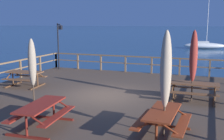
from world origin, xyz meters
The scene contains 12 objects.
ground_plane centered at (0.00, 0.00, 0.00)m, with size 600.00×600.00×0.00m, color navy.
wooden_deck centered at (0.00, 0.00, 0.31)m, with size 12.64×12.29×0.61m, color brown.
railing_waterside_far centered at (0.00, 5.99, 1.36)m, with size 12.44×0.10×1.09m.
picnic_table_mid_right centered at (3.82, 0.39, 1.18)m, with size 2.03×1.41×0.78m.
picnic_table_back_right centered at (3.21, -3.70, 1.17)m, with size 1.48×1.96×0.78m.
picnic_table_mid_left centered at (-4.52, 0.24, 1.17)m, with size 1.91×1.54×0.78m.
picnic_table_mid_centre centered at (-0.45, -4.32, 1.17)m, with size 1.55×2.10×0.78m.
patio_umbrella_tall_front centered at (3.75, 0.34, 2.49)m, with size 0.32×0.32×2.95m.
patio_umbrella_short_mid centered at (-2.25, -2.20, 2.29)m, with size 0.32×0.32×2.63m.
patio_umbrella_tall_back_right centered at (3.25, -3.67, 2.55)m, with size 0.32×0.32×3.05m.
lamp_post_hooked centered at (-5.47, 5.32, 2.73)m, with size 0.57×0.49×3.20m.
sailboat_distant centered at (3.45, 31.89, 0.51)m, with size 6.21×2.81×7.72m.
Camera 1 is at (4.38, -11.22, 3.85)m, focal length 43.90 mm.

